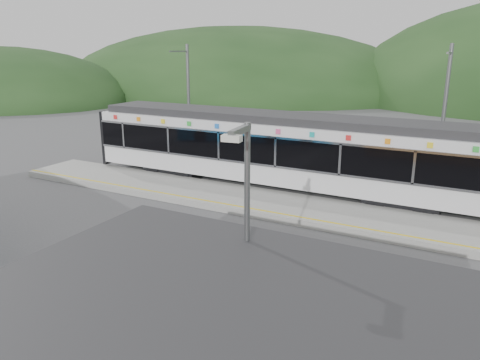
% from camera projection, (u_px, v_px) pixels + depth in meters
% --- Properties ---
extents(ground, '(120.00, 120.00, 0.00)m').
position_uv_depth(ground, '(216.00, 229.00, 18.25)').
color(ground, '#4C4C4F').
rests_on(ground, ground).
extents(hills, '(146.00, 149.00, 26.00)m').
position_uv_depth(hills, '(405.00, 213.00, 19.93)').
color(hills, '#1E3D19').
rests_on(hills, ground).
extents(platform, '(26.00, 3.20, 0.30)m').
position_uv_depth(platform, '(254.00, 201.00, 21.01)').
color(platform, '#9E9E99').
rests_on(platform, ground).
extents(yellow_line, '(26.00, 0.10, 0.01)m').
position_uv_depth(yellow_line, '(240.00, 206.00, 19.86)').
color(yellow_line, yellow).
rests_on(yellow_line, platform).
extents(train, '(20.44, 3.01, 3.74)m').
position_uv_depth(train, '(279.00, 149.00, 22.78)').
color(train, black).
rests_on(train, ground).
extents(catenary_mast_west, '(0.18, 1.80, 7.00)m').
position_uv_depth(catenary_mast_west, '(188.00, 103.00, 27.68)').
color(catenary_mast_west, slate).
rests_on(catenary_mast_west, ground).
extents(catenary_mast_east, '(0.18, 1.80, 7.00)m').
position_uv_depth(catenary_mast_east, '(443.00, 119.00, 21.34)').
color(catenary_mast_east, slate).
rests_on(catenary_mast_east, ground).
extents(lamp_post, '(0.37, 0.99, 5.45)m').
position_uv_depth(lamp_post, '(244.00, 230.00, 9.44)').
color(lamp_post, slate).
rests_on(lamp_post, ground).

